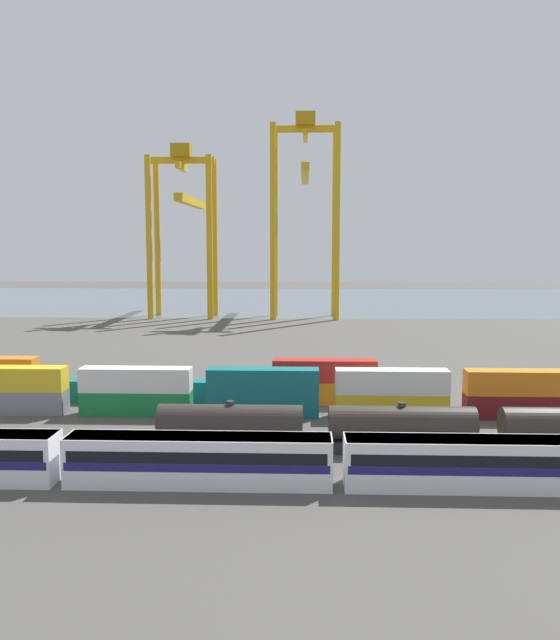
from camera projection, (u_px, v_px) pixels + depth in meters
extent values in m
plane|color=#4C4944|center=(303.00, 352.00, 112.84)|extent=(420.00, 420.00, 0.00)
cube|color=slate|center=(303.00, 300.00, 218.45)|extent=(400.00, 110.00, 0.01)
cube|color=silver|center=(199.00, 460.00, 50.53)|extent=(20.55, 3.10, 3.90)
cube|color=navy|center=(199.00, 462.00, 50.54)|extent=(20.14, 3.14, 0.64)
cube|color=black|center=(199.00, 452.00, 50.45)|extent=(19.72, 3.13, 0.90)
cube|color=slate|center=(199.00, 438.00, 50.32)|extent=(20.34, 2.85, 0.36)
cube|color=silver|center=(479.00, 464.00, 49.75)|extent=(20.55, 3.10, 3.90)
cube|color=navy|center=(479.00, 465.00, 49.76)|extent=(20.14, 3.14, 0.64)
cube|color=black|center=(479.00, 455.00, 49.67)|extent=(19.72, 3.13, 0.90)
cube|color=slate|center=(480.00, 441.00, 49.54)|extent=(20.34, 2.85, 0.36)
cube|color=#232326|center=(231.00, 444.00, 59.40)|extent=(13.07, 2.50, 1.10)
cylinder|color=#2D2823|center=(230.00, 421.00, 59.16)|extent=(13.07, 3.05, 3.05)
cylinder|color=#2D2823|center=(230.00, 403.00, 58.97)|extent=(0.70, 0.70, 0.36)
cube|color=#232326|center=(401.00, 445.00, 58.84)|extent=(13.07, 2.50, 1.10)
cylinder|color=#2D2823|center=(402.00, 423.00, 58.60)|extent=(13.07, 3.05, 3.05)
cylinder|color=#2D2823|center=(402.00, 404.00, 58.40)|extent=(0.70, 0.70, 0.36)
cube|color=slate|center=(12.00, 402.00, 72.10)|extent=(12.10, 2.44, 2.60)
cube|color=gold|center=(11.00, 378.00, 71.80)|extent=(12.10, 2.44, 2.60)
cube|color=#197538|center=(137.00, 403.00, 71.59)|extent=(12.10, 2.44, 2.60)
cube|color=silver|center=(136.00, 379.00, 71.29)|extent=(12.10, 2.44, 2.60)
cube|color=#146066|center=(263.00, 404.00, 71.09)|extent=(12.10, 2.44, 2.60)
cube|color=#146066|center=(263.00, 380.00, 70.79)|extent=(12.10, 2.44, 2.60)
cube|color=gold|center=(391.00, 405.00, 70.58)|extent=(12.10, 2.44, 2.60)
cube|color=silver|center=(392.00, 381.00, 70.28)|extent=(12.10, 2.44, 2.60)
cube|color=maroon|center=(521.00, 406.00, 70.08)|extent=(12.10, 2.44, 2.60)
cube|color=orange|center=(522.00, 382.00, 69.78)|extent=(12.10, 2.44, 2.60)
cube|color=#146066|center=(98.00, 391.00, 77.55)|extent=(12.10, 2.44, 2.60)
cube|color=#146066|center=(210.00, 391.00, 77.06)|extent=(6.04, 2.44, 2.60)
cube|color=orange|center=(324.00, 392.00, 76.57)|extent=(12.10, 2.44, 2.60)
cube|color=#AD211C|center=(324.00, 371.00, 76.27)|extent=(12.10, 2.44, 2.60)
cylinder|color=gold|center=(149.00, 238.00, 160.81)|extent=(1.50, 1.50, 40.10)
cylinder|color=gold|center=(209.00, 238.00, 160.26)|extent=(1.50, 1.50, 40.10)
cylinder|color=gold|center=(157.00, 238.00, 169.86)|extent=(1.50, 1.50, 40.10)
cylinder|color=gold|center=(215.00, 238.00, 169.32)|extent=(1.50, 1.50, 40.10)
cube|color=gold|center=(181.00, 160.00, 162.84)|extent=(16.56, 1.20, 1.60)
cube|color=gold|center=(181.00, 167.00, 163.02)|extent=(1.20, 10.72, 1.60)
cube|color=gold|center=(191.00, 202.00, 177.28)|extent=(2.00, 38.46, 2.00)
cube|color=#A77A10|center=(181.00, 150.00, 162.56)|extent=(4.80, 4.00, 3.20)
cylinder|color=gold|center=(273.00, 223.00, 158.66)|extent=(1.50, 1.50, 47.51)
cylinder|color=gold|center=(337.00, 222.00, 158.10)|extent=(1.50, 1.50, 47.51)
cylinder|color=gold|center=(275.00, 224.00, 168.92)|extent=(1.50, 1.50, 47.51)
cylinder|color=gold|center=(335.00, 224.00, 168.36)|extent=(1.50, 1.50, 47.51)
cube|color=gold|center=(305.00, 129.00, 160.86)|extent=(17.10, 1.20, 1.60)
cube|color=gold|center=(305.00, 136.00, 161.04)|extent=(1.20, 11.94, 1.60)
cube|color=gold|center=(305.00, 174.00, 175.01)|extent=(2.00, 37.54, 2.00)
cube|color=#A77A10|center=(305.00, 119.00, 160.58)|extent=(4.80, 4.00, 3.20)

